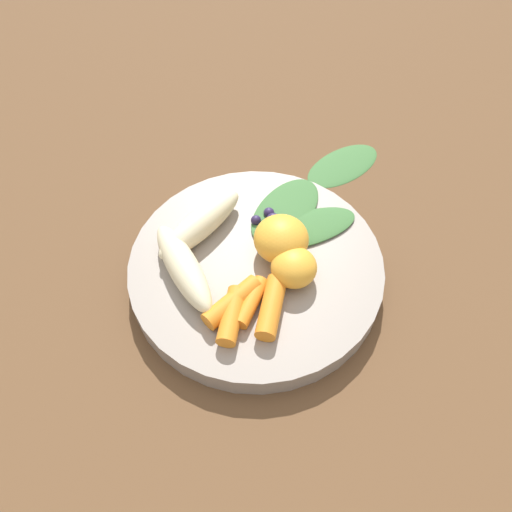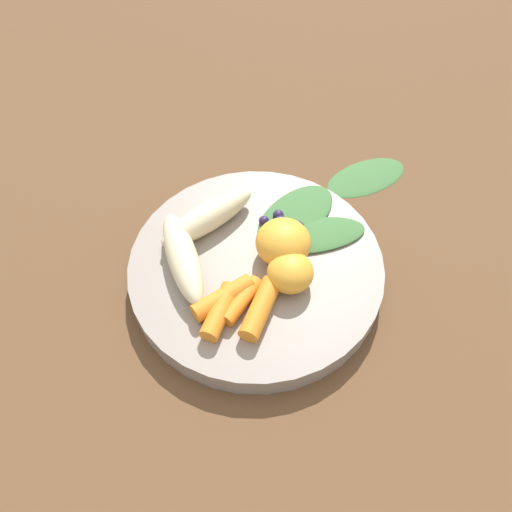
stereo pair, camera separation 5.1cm
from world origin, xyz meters
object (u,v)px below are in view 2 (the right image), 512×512
object	(u,v)px
banana_peeled_left	(182,260)
orange_segment_near	(283,243)
kale_leaf_stray	(366,176)
banana_peeled_right	(208,217)
bowl	(256,269)

from	to	relation	value
banana_peeled_left	orange_segment_near	world-z (taller)	orange_segment_near
orange_segment_near	kale_leaf_stray	size ratio (longest dim) A/B	0.52
banana_peeled_right	orange_segment_near	bearing A→B (deg)	114.19
banana_peeled_right	kale_leaf_stray	xyz separation A→B (m)	(-0.19, -0.09, -0.04)
bowl	banana_peeled_right	world-z (taller)	banana_peeled_right
banana_peeled_left	orange_segment_near	size ratio (longest dim) A/B	2.06
banana_peeled_right	banana_peeled_left	bearing A→B (deg)	28.70
bowl	banana_peeled_right	distance (m)	0.07
banana_peeled_left	orange_segment_near	distance (m)	0.10
bowl	kale_leaf_stray	world-z (taller)	bowl
banana_peeled_left	kale_leaf_stray	distance (m)	0.26
banana_peeled_left	kale_leaf_stray	xyz separation A→B (m)	(-0.22, -0.14, -0.04)
bowl	banana_peeled_right	xyz separation A→B (m)	(0.05, -0.05, 0.03)
banana_peeled_left	orange_segment_near	xyz separation A→B (m)	(-0.10, -0.01, 0.01)
bowl	banana_peeled_left	distance (m)	0.08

